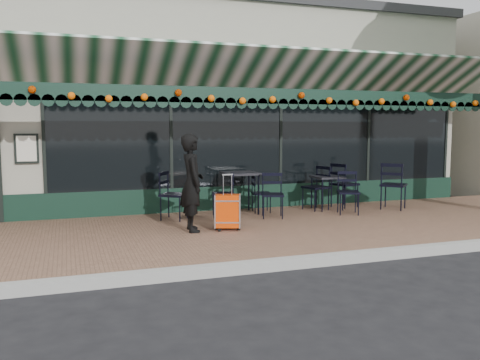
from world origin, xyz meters
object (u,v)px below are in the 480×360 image
object	(u,v)px
woman	(192,183)
chair_a_extra	(394,185)
chair_a_left	(316,188)
chair_a_front	(348,193)
chair_b_right	(261,194)
cafe_table_b	(240,176)
chair_solo	(174,195)
chair_a_right	(345,185)
chair_b_left	(223,194)
suitcase	(228,212)
cafe_table_a	(327,180)
chair_b_front	(273,195)

from	to	relation	value
woman	chair_a_extra	size ratio (longest dim) A/B	1.61
woman	chair_a_left	bearing A→B (deg)	-64.70
chair_a_front	chair_b_right	xyz separation A→B (m)	(-1.56, 0.78, -0.05)
cafe_table_b	chair_solo	bearing A→B (deg)	-169.54
woman	chair_b_right	xyz separation A→B (m)	(1.79, 1.38, -0.44)
chair_a_right	chair_b_left	xyz separation A→B (m)	(-2.88, -0.31, -0.05)
suitcase	chair_a_extra	distance (m)	4.12
suitcase	chair_a_right	xyz separation A→B (m)	(3.18, 1.57, 0.17)
chair_b_left	cafe_table_a	bearing A→B (deg)	106.41
suitcase	cafe_table_a	xyz separation A→B (m)	(2.64, 1.37, 0.32)
chair_a_extra	cafe_table_a	bearing A→B (deg)	30.78
chair_a_left	chair_a_front	world-z (taller)	chair_a_left
chair_b_front	chair_a_right	bearing A→B (deg)	38.83
chair_b_right	woman	bearing A→B (deg)	138.22
cafe_table_a	chair_b_right	bearing A→B (deg)	174.39
chair_a_extra	chair_b_left	size ratio (longest dim) A/B	1.15
chair_a_right	cafe_table_b	bearing A→B (deg)	73.90
chair_b_front	chair_solo	size ratio (longest dim) A/B	0.94
woman	suitcase	world-z (taller)	woman
cafe_table_a	chair_b_left	bearing A→B (deg)	-177.35
chair_a_right	chair_b_front	distance (m)	2.13
chair_a_right	chair_a_front	world-z (taller)	chair_a_right
chair_b_left	chair_a_front	bearing A→B (deg)	91.53
woman	chair_a_right	world-z (taller)	woman
chair_a_left	chair_b_left	distance (m)	2.10
chair_a_front	cafe_table_a	bearing A→B (deg)	123.13
cafe_table_b	chair_b_left	bearing A→B (deg)	-149.11
suitcase	chair_b_front	xyz separation A→B (m)	(1.18, 0.84, 0.12)
woman	cafe_table_a	distance (m)	3.46
chair_solo	chair_a_extra	bearing A→B (deg)	-59.99
chair_solo	chair_b_front	bearing A→B (deg)	-69.32
suitcase	chair_b_left	world-z (taller)	suitcase
cafe_table_a	chair_b_left	world-z (taller)	chair_b_left
cafe_table_a	chair_b_right	distance (m)	1.47
chair_b_right	cafe_table_b	bearing A→B (deg)	97.25
chair_a_right	chair_b_right	size ratio (longest dim) A/B	1.28
chair_a_right	chair_solo	distance (m)	3.85
suitcase	chair_b_front	world-z (taller)	suitcase
chair_a_extra	suitcase	bearing A→B (deg)	60.90
woman	chair_b_front	world-z (taller)	woman
woman	chair_a_left	world-z (taller)	woman
woman	chair_solo	world-z (taller)	woman
chair_a_right	woman	bearing A→B (deg)	94.08
suitcase	chair_a_right	distance (m)	3.55
chair_a_left	chair_a_right	size ratio (longest dim) A/B	0.96
chair_b_left	chair_solo	distance (m)	0.96
chair_a_extra	chair_solo	xyz separation A→B (m)	(-4.66, 0.31, -0.04)
cafe_table_a	cafe_table_b	world-z (taller)	cafe_table_b
cafe_table_a	chair_solo	distance (m)	3.31
chair_a_right	chair_b_right	distance (m)	1.98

